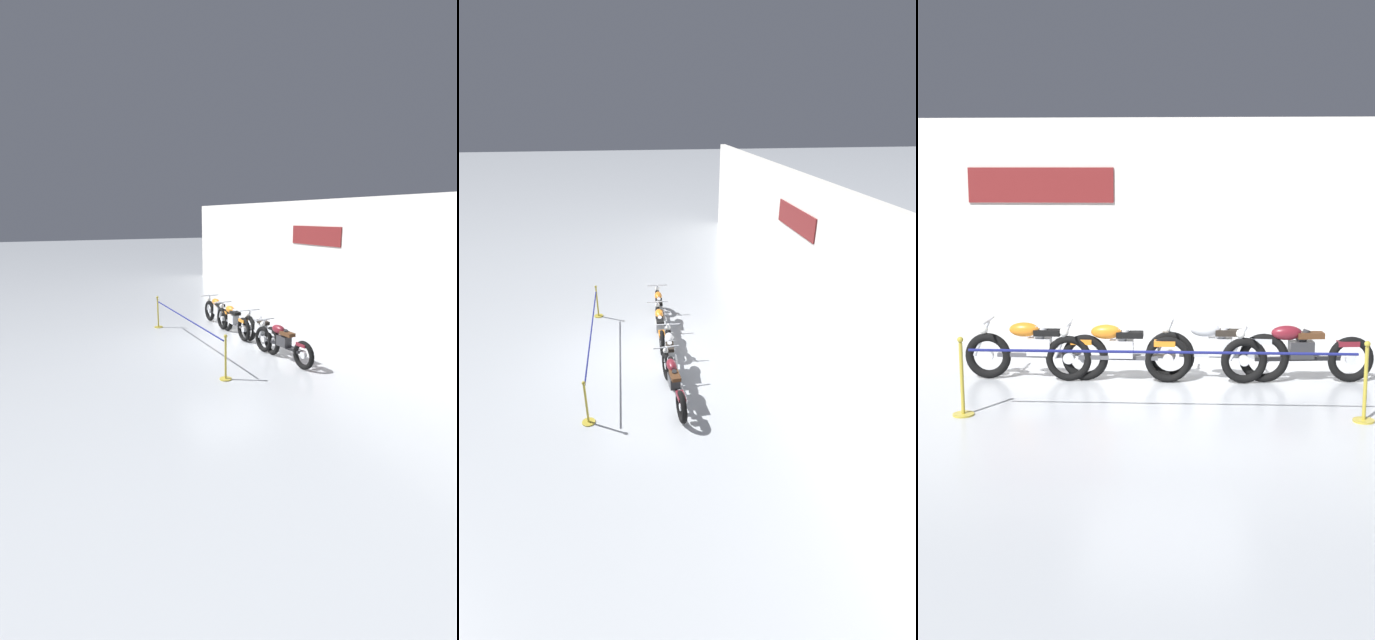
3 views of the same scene
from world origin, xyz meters
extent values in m
plane|color=#B2B7BC|center=(0.00, 0.00, 0.00)|extent=(120.00, 120.00, 0.00)
cube|color=silver|center=(0.00, 5.12, 2.10)|extent=(28.00, 0.25, 4.20)
cube|color=maroon|center=(-2.66, 4.98, 2.88)|extent=(2.95, 0.04, 0.70)
torus|color=black|center=(-2.74, 0.62, 0.36)|extent=(0.72, 0.15, 0.71)
torus|color=black|center=(-1.23, 0.57, 0.36)|extent=(0.72, 0.15, 0.71)
cylinder|color=silver|center=(-2.74, 0.62, 0.36)|extent=(0.17, 0.08, 0.16)
cylinder|color=silver|center=(-1.23, 0.57, 0.36)|extent=(0.17, 0.08, 0.16)
cylinder|color=silver|center=(-2.83, 0.62, 0.64)|extent=(0.30, 0.06, 0.59)
cube|color=silver|center=(-1.93, 0.59, 0.52)|extent=(0.37, 0.23, 0.26)
cylinder|color=silver|center=(-1.98, 0.60, 0.72)|extent=(0.18, 0.11, 0.24)
cylinder|color=silver|center=(-1.89, 0.59, 0.72)|extent=(0.18, 0.11, 0.24)
cylinder|color=silver|center=(-1.63, 0.73, 0.38)|extent=(0.70, 0.09, 0.07)
cube|color=#47474C|center=(-1.98, 0.60, 0.38)|extent=(1.21, 0.09, 0.06)
ellipsoid|color=orange|center=(-2.16, 0.60, 0.78)|extent=(0.47, 0.23, 0.22)
cube|color=black|center=(-1.80, 0.59, 0.74)|extent=(0.41, 0.21, 0.09)
cube|color=orange|center=(-1.28, 0.58, 0.61)|extent=(0.32, 0.17, 0.08)
cylinder|color=silver|center=(-2.72, 0.62, 0.91)|extent=(0.05, 0.62, 0.04)
sphere|color=silver|center=(-2.80, 0.62, 0.77)|extent=(0.14, 0.14, 0.14)
torus|color=black|center=(-1.48, 0.52, 0.35)|extent=(0.70, 0.11, 0.70)
torus|color=black|center=(0.03, 0.51, 0.35)|extent=(0.70, 0.11, 0.70)
cylinder|color=silver|center=(-1.48, 0.52, 0.35)|extent=(0.17, 0.08, 0.17)
cylinder|color=silver|center=(0.03, 0.51, 0.35)|extent=(0.17, 0.08, 0.17)
cylinder|color=silver|center=(-1.57, 0.52, 0.64)|extent=(0.30, 0.06, 0.59)
cube|color=silver|center=(-0.67, 0.52, 0.51)|extent=(0.36, 0.22, 0.26)
cylinder|color=silver|center=(-0.71, 0.52, 0.71)|extent=(0.18, 0.11, 0.24)
cylinder|color=silver|center=(-0.63, 0.52, 0.71)|extent=(0.18, 0.11, 0.24)
cylinder|color=silver|center=(-0.37, 0.66, 0.37)|extent=(0.70, 0.07, 0.07)
cube|color=#47474C|center=(-0.72, 0.52, 0.37)|extent=(1.21, 0.07, 0.06)
ellipsoid|color=orange|center=(-0.90, 0.52, 0.77)|extent=(0.46, 0.22, 0.22)
cube|color=black|center=(-0.54, 0.52, 0.73)|extent=(0.40, 0.20, 0.09)
cube|color=orange|center=(-0.02, 0.51, 0.60)|extent=(0.32, 0.16, 0.08)
cylinder|color=silver|center=(-1.46, 0.52, 0.90)|extent=(0.04, 0.62, 0.04)
sphere|color=silver|center=(-1.54, 0.52, 0.76)|extent=(0.14, 0.14, 0.14)
torus|color=black|center=(0.06, 0.68, 0.38)|extent=(0.76, 0.18, 0.75)
torus|color=black|center=(1.48, 0.59, 0.38)|extent=(0.76, 0.18, 0.75)
cylinder|color=silver|center=(0.06, 0.68, 0.38)|extent=(0.18, 0.09, 0.17)
cylinder|color=silver|center=(1.48, 0.59, 0.38)|extent=(0.18, 0.09, 0.17)
cylinder|color=silver|center=(-0.03, 0.69, 0.66)|extent=(0.31, 0.07, 0.59)
cube|color=silver|center=(0.82, 0.63, 0.54)|extent=(0.37, 0.24, 0.26)
cylinder|color=silver|center=(0.78, 0.64, 0.74)|extent=(0.19, 0.12, 0.24)
cylinder|color=silver|center=(0.86, 0.63, 0.74)|extent=(0.19, 0.12, 0.24)
cylinder|color=silver|center=(1.13, 0.76, 0.40)|extent=(0.70, 0.11, 0.07)
cube|color=#ADAFB5|center=(0.77, 0.64, 0.40)|extent=(1.14, 0.13, 0.06)
ellipsoid|color=#B7BABF|center=(0.59, 0.65, 0.80)|extent=(0.47, 0.25, 0.22)
cube|color=black|center=(0.95, 0.63, 0.76)|extent=(0.41, 0.22, 0.09)
cube|color=#B7BABF|center=(1.43, 0.60, 0.64)|extent=(0.33, 0.18, 0.08)
cylinder|color=silver|center=(0.08, 0.68, 0.93)|extent=(0.07, 0.62, 0.04)
sphere|color=silver|center=(0.00, 0.68, 0.79)|extent=(0.14, 0.14, 0.14)
torus|color=black|center=(1.18, 0.52, 0.35)|extent=(0.71, 0.19, 0.70)
torus|color=black|center=(2.80, 0.67, 0.35)|extent=(0.71, 0.19, 0.70)
cylinder|color=silver|center=(1.18, 0.52, 0.35)|extent=(0.17, 0.09, 0.16)
cylinder|color=silver|center=(2.80, 0.67, 0.35)|extent=(0.17, 0.09, 0.16)
cylinder|color=silver|center=(1.09, 0.51, 0.64)|extent=(0.31, 0.08, 0.59)
cube|color=#2D2D30|center=(2.04, 0.60, 0.51)|extent=(0.38, 0.25, 0.26)
cylinder|color=#2D2D30|center=(2.00, 0.59, 0.71)|extent=(0.19, 0.13, 0.24)
cylinder|color=#2D2D30|center=(2.08, 0.60, 0.71)|extent=(0.19, 0.13, 0.24)
cylinder|color=silver|center=(2.32, 0.77, 0.37)|extent=(0.70, 0.14, 0.07)
cube|color=black|center=(1.99, 0.59, 0.37)|extent=(1.30, 0.18, 0.06)
ellipsoid|color=maroon|center=(1.81, 0.58, 0.77)|extent=(0.48, 0.26, 0.22)
cube|color=#4C2D19|center=(2.17, 0.61, 0.73)|extent=(0.42, 0.24, 0.09)
cube|color=maroon|center=(2.75, 0.67, 0.60)|extent=(0.33, 0.19, 0.08)
cylinder|color=silver|center=(1.20, 0.52, 0.90)|extent=(0.09, 0.62, 0.04)
sphere|color=silver|center=(1.12, 0.51, 0.76)|extent=(0.14, 0.14, 0.14)
cylinder|color=gold|center=(-2.61, -1.30, 0.01)|extent=(0.28, 0.28, 0.03)
cylinder|color=gold|center=(-2.61, -1.30, 0.50)|extent=(0.05, 0.05, 0.95)
sphere|color=gold|center=(-2.61, -1.30, 1.01)|extent=(0.08, 0.08, 0.08)
cylinder|color=navy|center=(-0.01, -1.30, 0.88)|extent=(4.98, 0.04, 0.04)
cylinder|color=gold|center=(2.59, -1.30, 0.01)|extent=(0.28, 0.28, 0.03)
cylinder|color=gold|center=(2.59, -1.30, 0.50)|extent=(0.05, 0.05, 0.95)
sphere|color=gold|center=(2.59, -1.30, 1.01)|extent=(0.08, 0.08, 0.08)
camera|label=1|loc=(10.77, -5.18, 3.57)|focal=24.00mm
camera|label=2|loc=(9.96, -0.24, 6.03)|focal=24.00mm
camera|label=3|loc=(0.31, -11.27, 3.16)|focal=45.00mm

